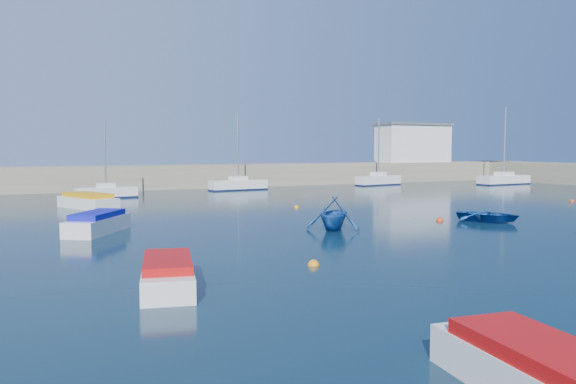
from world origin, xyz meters
name	(u,v)px	position (x,y,z in m)	size (l,w,h in m)	color
ground	(520,256)	(0.00, 0.00, 0.00)	(220.00, 220.00, 0.00)	#0B2333
back_wall	(201,176)	(0.00, 46.00, 1.30)	(96.00, 4.50, 2.60)	gray
right_arm	(573,174)	(44.00, 32.00, 1.30)	(4.50, 32.00, 2.60)	gray
harbor_office	(413,144)	(30.00, 46.00, 5.10)	(10.00, 4.00, 5.00)	silver
sailboat_5	(106,192)	(-11.80, 35.72, 0.54)	(5.45, 2.02, 7.10)	silver
sailboat_6	(238,185)	(2.35, 40.06, 0.60)	(6.41, 2.37, 8.28)	silver
sailboat_7	(378,180)	(20.67, 40.60, 0.64)	(6.24, 2.63, 8.10)	silver
sailboat_8	(504,179)	(35.62, 35.12, 0.62)	(7.42, 2.51, 9.53)	silver
motorboat_0	(168,274)	(-14.33, 0.90, 0.46)	(2.47, 4.64, 0.99)	silver
motorboat_1	(98,223)	(-14.95, 14.09, 0.53)	(3.86, 4.74, 1.13)	silver
motorboat_2	(88,201)	(-14.17, 27.31, 0.54)	(4.02, 5.91, 1.15)	silver
motorboat_3	(543,374)	(-10.28, -9.84, 0.50)	(2.15, 4.73, 1.07)	silver
dinghy_center	(488,215)	(7.06, 8.92, 0.38)	(2.62, 3.67, 0.76)	#16489B
dinghy_left	(334,213)	(-3.18, 9.86, 0.90)	(2.94, 3.41, 1.80)	#16489B
buoy_0	(313,265)	(-8.54, 2.01, 0.00)	(0.45, 0.45, 0.45)	orange
buoy_1	(440,221)	(4.63, 10.42, 0.00)	(0.45, 0.45, 0.45)	red
buoy_3	(296,208)	(0.06, 21.11, 0.00)	(0.39, 0.39, 0.39)	orange
buoy_4	(572,202)	(23.16, 15.74, 0.00)	(0.41, 0.41, 0.41)	red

